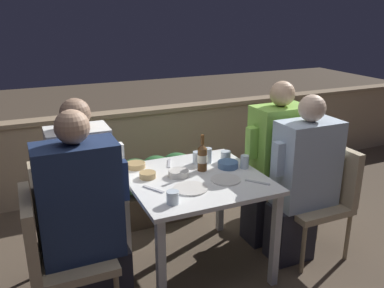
% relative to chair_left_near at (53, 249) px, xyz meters
% --- Properties ---
extents(ground_plane, '(16.00, 16.00, 0.00)m').
position_rel_chair_left_near_xyz_m(ground_plane, '(0.98, 0.17, -0.51)').
color(ground_plane, brown).
extents(parapet_wall, '(9.00, 0.18, 0.84)m').
position_rel_chair_left_near_xyz_m(parapet_wall, '(0.98, 1.72, -0.08)').
color(parapet_wall, tan).
rests_on(parapet_wall, ground_plane).
extents(dining_table, '(0.91, 0.89, 0.71)m').
position_rel_chair_left_near_xyz_m(dining_table, '(0.98, 0.17, 0.11)').
color(dining_table, white).
rests_on(dining_table, ground_plane).
extents(planter_hedge, '(0.72, 0.47, 0.57)m').
position_rel_chair_left_near_xyz_m(planter_hedge, '(0.99, 1.01, -0.18)').
color(planter_hedge, brown).
rests_on(planter_hedge, ground_plane).
extents(chair_left_near, '(0.48, 0.47, 0.85)m').
position_rel_chair_left_near_xyz_m(chair_left_near, '(0.00, 0.00, 0.00)').
color(chair_left_near, tan).
rests_on(chair_left_near, ground_plane).
extents(person_navy_jumper, '(0.51, 0.26, 1.31)m').
position_rel_chair_left_near_xyz_m(person_navy_jumper, '(0.20, 0.00, 0.15)').
color(person_navy_jumper, '#282833').
rests_on(person_navy_jumper, ground_plane).
extents(chair_left_far, '(0.48, 0.47, 0.85)m').
position_rel_chair_left_near_xyz_m(chair_left_far, '(0.07, 0.34, 0.00)').
color(chair_left_far, tan).
rests_on(chair_left_far, ground_plane).
extents(person_white_polo, '(0.48, 0.26, 1.30)m').
position_rel_chair_left_near_xyz_m(person_white_polo, '(0.27, 0.34, 0.15)').
color(person_white_polo, '#282833').
rests_on(person_white_polo, ground_plane).
extents(chair_right_near, '(0.48, 0.47, 0.85)m').
position_rel_chair_left_near_xyz_m(chair_right_near, '(1.95, -0.00, 0.00)').
color(chair_right_near, tan).
rests_on(chair_right_near, ground_plane).
extents(person_blue_shirt, '(0.51, 0.26, 1.26)m').
position_rel_chair_left_near_xyz_m(person_blue_shirt, '(1.75, -0.00, 0.12)').
color(person_blue_shirt, '#282833').
rests_on(person_blue_shirt, ground_plane).
extents(chair_right_far, '(0.48, 0.47, 0.85)m').
position_rel_chair_left_near_xyz_m(chair_right_far, '(1.91, 0.30, 0.00)').
color(chair_right_far, tan).
rests_on(chair_right_far, ground_plane).
extents(person_green_blouse, '(0.50, 0.26, 1.30)m').
position_rel_chair_left_near_xyz_m(person_green_blouse, '(1.71, 0.30, 0.15)').
color(person_green_blouse, '#282833').
rests_on(person_green_blouse, ground_plane).
extents(beer_bottle, '(0.07, 0.07, 0.27)m').
position_rel_chair_left_near_xyz_m(beer_bottle, '(1.07, 0.27, 0.31)').
color(beer_bottle, brown).
rests_on(beer_bottle, dining_table).
extents(plate_0, '(0.20, 0.20, 0.01)m').
position_rel_chair_left_near_xyz_m(plate_0, '(1.14, 0.04, 0.21)').
color(plate_0, silver).
rests_on(plate_0, dining_table).
extents(plate_1, '(0.22, 0.22, 0.01)m').
position_rel_chair_left_near_xyz_m(plate_1, '(0.87, 0.01, 0.21)').
color(plate_1, silver).
rests_on(plate_1, dining_table).
extents(bowl_0, '(0.15, 0.15, 0.05)m').
position_rel_chair_left_near_xyz_m(bowl_0, '(1.27, 0.24, 0.23)').
color(bowl_0, '#4C709E').
rests_on(bowl_0, dining_table).
extents(bowl_1, '(0.14, 0.14, 0.04)m').
position_rel_chair_left_near_xyz_m(bowl_1, '(0.65, 0.51, 0.23)').
color(bowl_1, tan).
rests_on(bowl_1, dining_table).
extents(bowl_2, '(0.11, 0.11, 0.04)m').
position_rel_chair_left_near_xyz_m(bowl_2, '(0.67, 0.30, 0.23)').
color(bowl_2, tan).
rests_on(bowl_2, dining_table).
extents(bowl_3, '(0.14, 0.14, 0.04)m').
position_rel_chair_left_near_xyz_m(bowl_3, '(0.88, 0.24, 0.23)').
color(bowl_3, beige).
rests_on(bowl_3, dining_table).
extents(glass_cup_0, '(0.06, 0.06, 0.09)m').
position_rel_chair_left_near_xyz_m(glass_cup_0, '(1.09, 0.41, 0.25)').
color(glass_cup_0, silver).
rests_on(glass_cup_0, dining_table).
extents(glass_cup_1, '(0.07, 0.07, 0.11)m').
position_rel_chair_left_near_xyz_m(glass_cup_1, '(1.17, 0.39, 0.27)').
color(glass_cup_1, silver).
rests_on(glass_cup_1, dining_table).
extents(glass_cup_2, '(0.06, 0.06, 0.10)m').
position_rel_chair_left_near_xyz_m(glass_cup_2, '(1.37, 0.18, 0.26)').
color(glass_cup_2, silver).
rests_on(glass_cup_2, dining_table).
extents(glass_cup_3, '(0.08, 0.08, 0.08)m').
position_rel_chair_left_near_xyz_m(glass_cup_3, '(1.31, 0.36, 0.25)').
color(glass_cup_3, silver).
rests_on(glass_cup_3, dining_table).
extents(glass_cup_4, '(0.08, 0.08, 0.08)m').
position_rel_chair_left_near_xyz_m(glass_cup_4, '(0.69, -0.13, 0.25)').
color(glass_cup_4, silver).
rests_on(glass_cup_4, dining_table).
extents(fork_0, '(0.08, 0.16, 0.01)m').
position_rel_chair_left_near_xyz_m(fork_0, '(0.90, 0.48, 0.21)').
color(fork_0, silver).
rests_on(fork_0, dining_table).
extents(fork_1, '(0.10, 0.16, 0.01)m').
position_rel_chair_left_near_xyz_m(fork_1, '(0.65, 0.10, 0.21)').
color(fork_1, silver).
rests_on(fork_1, dining_table).
extents(fork_2, '(0.12, 0.15, 0.01)m').
position_rel_chair_left_near_xyz_m(fork_2, '(1.31, -0.08, 0.21)').
color(fork_2, silver).
rests_on(fork_2, dining_table).
extents(potted_plant, '(0.30, 0.30, 0.73)m').
position_rel_chair_left_near_xyz_m(potted_plant, '(2.34, 0.83, -0.06)').
color(potted_plant, '#B2A899').
rests_on(potted_plant, ground_plane).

